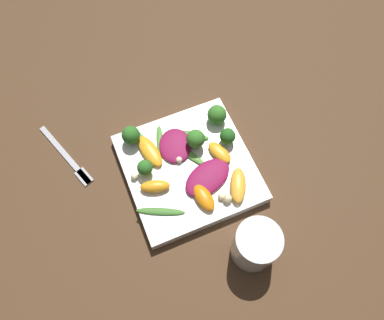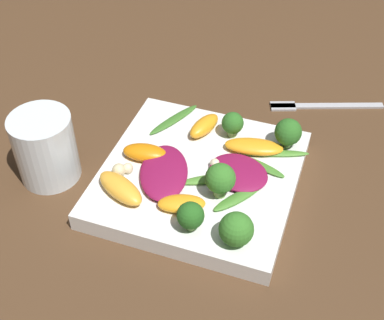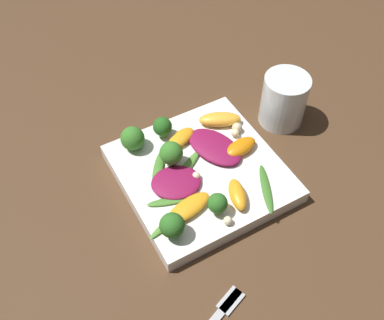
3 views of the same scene
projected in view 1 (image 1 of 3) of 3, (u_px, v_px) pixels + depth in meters
ground_plane at (189, 171)px, 0.76m from camera, size 2.40×2.40×0.00m
plate at (189, 168)px, 0.75m from camera, size 0.24×0.24×0.03m
drinking_glass at (255, 245)px, 0.65m from camera, size 0.08×0.08×0.09m
fork at (70, 161)px, 0.76m from camera, size 0.17×0.07×0.01m
radicchio_leaf_0 at (208, 177)px, 0.72m from camera, size 0.09×0.11×0.01m
radicchio_leaf_1 at (175, 145)px, 0.75m from camera, size 0.09×0.08×0.01m
orange_segment_0 at (155, 186)px, 0.71m from camera, size 0.04×0.06×0.02m
orange_segment_1 at (219, 150)px, 0.74m from camera, size 0.06×0.05×0.02m
orange_segment_2 at (203, 198)px, 0.70m from camera, size 0.06×0.04×0.02m
orange_segment_3 at (150, 151)px, 0.74m from camera, size 0.08×0.05×0.02m
orange_segment_4 at (238, 185)px, 0.71m from camera, size 0.08×0.06×0.02m
broccoli_floret_0 at (217, 115)px, 0.76m from camera, size 0.04×0.04×0.04m
broccoli_floret_1 at (145, 168)px, 0.71m from camera, size 0.03×0.03×0.04m
broccoli_floret_2 at (131, 135)px, 0.74m from camera, size 0.04×0.04×0.04m
broccoli_floret_3 at (228, 136)px, 0.74m from camera, size 0.03×0.03×0.04m
broccoli_floret_4 at (196, 139)px, 0.73m from camera, size 0.04×0.04×0.05m
arugula_sprig_0 at (144, 141)px, 0.76m from camera, size 0.09×0.04×0.01m
arugula_sprig_1 at (160, 211)px, 0.69m from camera, size 0.05×0.09×0.00m
arugula_sprig_2 at (160, 140)px, 0.76m from camera, size 0.07×0.03×0.01m
arugula_sprig_3 at (191, 135)px, 0.76m from camera, size 0.06×0.07×0.01m
arugula_sprig_4 at (189, 154)px, 0.74m from camera, size 0.08×0.06×0.01m
macadamia_nut_0 at (228, 199)px, 0.70m from camera, size 0.02×0.02×0.02m
macadamia_nut_1 at (222, 196)px, 0.70m from camera, size 0.01×0.01×0.01m
macadamia_nut_2 at (179, 160)px, 0.73m from camera, size 0.01×0.01×0.01m
macadamia_nut_3 at (134, 177)px, 0.72m from camera, size 0.01×0.01×0.01m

